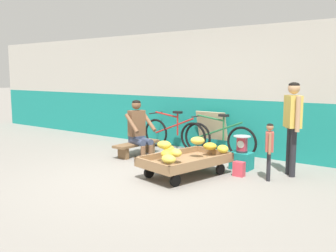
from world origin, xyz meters
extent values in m
plane|color=gray|center=(0.00, 0.00, 0.00)|extent=(80.00, 80.00, 0.00)
cube|color=#19847A|center=(0.00, 2.85, 0.57)|extent=(16.00, 0.30, 1.14)
cube|color=#B7B2A8|center=(0.00, 2.85, 1.87)|extent=(16.00, 0.30, 1.47)
cube|color=#8E6B47|center=(0.48, 0.68, 0.23)|extent=(1.12, 1.58, 0.05)
cube|color=#8E6B47|center=(0.09, 0.76, 0.31)|extent=(0.34, 1.42, 0.10)
cube|color=#8E6B47|center=(0.87, 0.59, 0.31)|extent=(0.34, 1.42, 0.10)
cube|color=#8E6B47|center=(0.62, 1.36, 0.31)|extent=(0.83, 0.22, 0.10)
cube|color=#8E6B47|center=(0.33, -0.01, 0.31)|extent=(0.83, 0.22, 0.10)
cylinder|color=black|center=(0.28, 1.24, 0.09)|extent=(0.09, 0.19, 0.18)
cylinder|color=black|center=(0.89, 1.10, 0.09)|extent=(0.09, 0.19, 0.18)
cylinder|color=black|center=(0.06, 0.25, 0.09)|extent=(0.09, 0.19, 0.18)
cylinder|color=black|center=(0.68, 0.12, 0.09)|extent=(0.09, 0.19, 0.18)
ellipsoid|color=gold|center=(0.39, 0.29, 0.42)|extent=(0.30, 0.29, 0.13)
ellipsoid|color=gold|center=(0.61, 1.25, 0.42)|extent=(0.28, 0.24, 0.13)
ellipsoid|color=yellow|center=(0.89, 1.18, 0.42)|extent=(0.30, 0.30, 0.13)
ellipsoid|color=yellow|center=(0.45, 0.44, 0.42)|extent=(0.28, 0.24, 0.13)
ellipsoid|color=gold|center=(0.17, 0.64, 0.42)|extent=(0.30, 0.29, 0.13)
ellipsoid|color=yellow|center=(0.61, 0.04, 0.42)|extent=(0.26, 0.21, 0.13)
ellipsoid|color=yellow|center=(0.53, 0.97, 0.56)|extent=(0.29, 0.25, 0.13)
ellipsoid|color=gold|center=(0.28, 0.36, 0.55)|extent=(0.26, 0.21, 0.13)
cube|color=brown|center=(-1.20, 1.39, 0.24)|extent=(0.35, 1.11, 0.05)
cube|color=brown|center=(-1.19, 1.78, 0.11)|extent=(0.24, 0.09, 0.22)
cube|color=brown|center=(-1.22, 1.01, 0.11)|extent=(0.24, 0.09, 0.22)
cylinder|color=brown|center=(-0.79, 1.35, 0.14)|extent=(0.10, 0.10, 0.27)
cube|color=#4C3D2D|center=(-0.74, 1.33, 0.02)|extent=(0.24, 0.16, 0.04)
cylinder|color=#38425B|center=(-0.98, 1.42, 0.32)|extent=(0.42, 0.25, 0.13)
cylinder|color=brown|center=(-0.85, 1.18, 0.14)|extent=(0.10, 0.10, 0.27)
cube|color=#4C3D2D|center=(-0.80, 1.16, 0.02)|extent=(0.24, 0.16, 0.04)
cylinder|color=#38425B|center=(-1.04, 1.25, 0.32)|extent=(0.42, 0.25, 0.13)
cube|color=#38425B|center=(-1.20, 1.39, 0.34)|extent=(0.30, 0.34, 0.14)
cube|color=brown|center=(-1.20, 1.39, 0.67)|extent=(0.27, 0.36, 0.52)
cylinder|color=brown|center=(-0.99, 1.53, 0.70)|extent=(0.47, 0.22, 0.36)
cylinder|color=brown|center=(-1.11, 1.15, 0.70)|extent=(0.47, 0.22, 0.36)
sphere|color=brown|center=(-1.20, 1.39, 1.05)|extent=(0.19, 0.19, 0.19)
ellipsoid|color=black|center=(-1.20, 1.39, 1.10)|extent=(0.17, 0.17, 0.09)
cube|color=#19847F|center=(1.01, 1.65, 0.15)|extent=(0.36, 0.28, 0.30)
cylinder|color=#28282D|center=(1.01, 1.65, 0.32)|extent=(0.20, 0.20, 0.03)
cube|color=#C6384C|center=(1.01, 1.65, 0.45)|extent=(0.16, 0.10, 0.24)
cylinder|color=white|center=(1.01, 1.60, 0.45)|extent=(0.13, 0.01, 0.13)
cylinder|color=#B2B5BA|center=(1.01, 1.65, 0.58)|extent=(0.30, 0.30, 0.01)
torus|color=black|center=(-1.50, 2.40, 0.32)|extent=(0.64, 0.05, 0.64)
torus|color=black|center=(-0.48, 2.39, 0.32)|extent=(0.64, 0.05, 0.64)
cylinder|color=#AD231E|center=(-0.99, 2.40, 0.52)|extent=(1.03, 0.04, 0.43)
cylinder|color=#AD231E|center=(-0.89, 2.40, 0.56)|extent=(0.04, 0.04, 0.48)
cylinder|color=#AD231E|center=(-1.19, 2.40, 0.76)|extent=(0.61, 0.04, 0.12)
cube|color=black|center=(-0.89, 2.40, 0.83)|extent=(0.20, 0.10, 0.05)
cylinder|color=black|center=(-1.50, 2.40, 0.78)|extent=(0.03, 0.48, 0.03)
torus|color=black|center=(-0.38, 2.42, 0.32)|extent=(0.64, 0.06, 0.64)
torus|color=black|center=(0.64, 2.43, 0.32)|extent=(0.64, 0.06, 0.64)
cylinder|color=#236B3D|center=(0.13, 2.43, 0.52)|extent=(1.03, 0.05, 0.43)
cylinder|color=#236B3D|center=(0.23, 2.43, 0.56)|extent=(0.04, 0.04, 0.48)
cylinder|color=#236B3D|center=(-0.08, 2.43, 0.76)|extent=(0.62, 0.04, 0.12)
cube|color=black|center=(0.23, 2.43, 0.83)|extent=(0.20, 0.10, 0.05)
cylinder|color=black|center=(-0.38, 2.42, 0.78)|extent=(0.03, 0.48, 0.03)
cube|color=#C6B289|center=(-0.16, 2.67, 0.43)|extent=(0.70, 0.26, 0.88)
cylinder|color=#232328|center=(1.89, 1.69, 0.40)|extent=(0.10, 0.10, 0.80)
cylinder|color=#232328|center=(1.79, 1.82, 0.40)|extent=(0.10, 0.10, 0.80)
cube|color=gold|center=(1.84, 1.75, 1.06)|extent=(0.36, 0.37, 0.52)
cylinder|color=tan|center=(1.97, 1.59, 1.04)|extent=(0.07, 0.07, 0.56)
cylinder|color=tan|center=(1.71, 1.92, 1.04)|extent=(0.07, 0.07, 0.56)
sphere|color=tan|center=(1.84, 1.75, 1.44)|extent=(0.19, 0.19, 0.19)
ellipsoid|color=black|center=(1.84, 1.75, 1.49)|extent=(0.17, 0.17, 0.09)
cylinder|color=#232328|center=(1.68, 1.22, 0.23)|extent=(0.06, 0.06, 0.47)
cylinder|color=#232328|center=(1.64, 1.30, 0.23)|extent=(0.06, 0.06, 0.47)
cube|color=#B24C42|center=(1.66, 1.26, 0.62)|extent=(0.18, 0.22, 0.30)
cylinder|color=#9E704C|center=(1.71, 1.15, 0.61)|extent=(0.04, 0.04, 0.33)
cylinder|color=#9E704C|center=(1.61, 1.37, 0.61)|extent=(0.04, 0.04, 0.33)
sphere|color=#9E704C|center=(1.66, 1.26, 0.85)|extent=(0.11, 0.11, 0.11)
ellipsoid|color=black|center=(1.66, 1.26, 0.88)|extent=(0.10, 0.10, 0.05)
cube|color=#D13D4C|center=(1.18, 1.21, 0.12)|extent=(0.18, 0.12, 0.24)
camera|label=1|loc=(3.80, -4.26, 1.66)|focal=39.98mm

